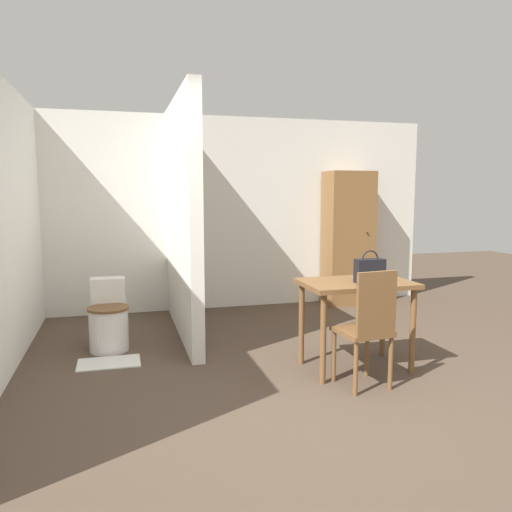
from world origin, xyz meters
TOP-DOWN VIEW (x-y plane):
  - ground_plane at (0.00, 0.00)m, footprint 16.00×16.00m
  - wall_back at (0.00, 3.61)m, footprint 5.57×0.12m
  - wall_left at (-2.34, 1.77)m, footprint 0.12×4.55m
  - partition_wall at (-0.73, 2.47)m, footprint 0.12×2.15m
  - dining_table at (0.57, 0.95)m, footprint 0.93×0.61m
  - wooden_chair at (0.45, 0.51)m, footprint 0.42×0.42m
  - toilet at (-1.51, 2.09)m, footprint 0.39×0.54m
  - handbag at (0.64, 0.85)m, footprint 0.25×0.10m
  - wooden_cabinet at (1.63, 3.32)m, footprint 0.63×0.44m
  - bath_mat at (-1.51, 1.65)m, footprint 0.55×0.34m

SIDE VIEW (x-z plane):
  - ground_plane at x=0.00m, z-range 0.00..0.00m
  - bath_mat at x=-1.51m, z-range 0.00..0.01m
  - toilet at x=-1.51m, z-range -0.05..0.62m
  - wooden_chair at x=0.45m, z-range 0.03..0.98m
  - dining_table at x=0.57m, z-range 0.27..1.05m
  - handbag at x=0.64m, z-range 0.74..1.02m
  - wooden_cabinet at x=1.63m, z-range 0.00..1.81m
  - wall_back at x=0.00m, z-range 0.00..2.50m
  - wall_left at x=-2.34m, z-range 0.00..2.50m
  - partition_wall at x=-0.73m, z-range 0.00..2.50m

